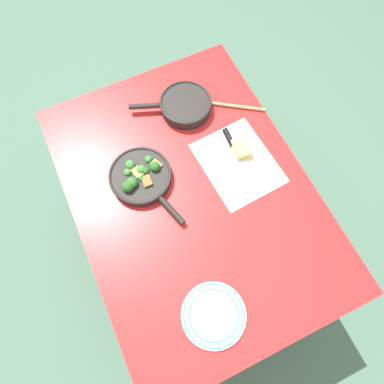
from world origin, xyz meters
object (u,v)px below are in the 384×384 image
Objects in this scene: skillet_broccoli at (141,177)px; skillet_eggs at (185,105)px; wooden_spoon at (213,103)px; grater_knife at (234,149)px; cheese_block at (241,148)px; dinner_plate_stack at (214,315)px.

skillet_broccoli is 1.10× the size of skillet_eggs.
skillet_broccoli is 0.48m from wooden_spoon.
grater_knife is 3.14× the size of cheese_block.
skillet_broccoli is at bearing -176.99° from dinner_plate_stack.
cheese_block is (0.26, 0.00, 0.01)m from wooden_spoon.
wooden_spoon is 1.42× the size of dinner_plate_stack.
grater_knife is (0.04, 0.41, -0.02)m from skillet_broccoli.
dinner_plate_stack is (0.54, -0.40, -0.01)m from cheese_block.
skillet_broccoli is at bearing 59.12° from skillet_eggs.
skillet_eggs is at bearing 19.58° from wooden_spoon.
dinner_plate_stack is (0.80, -0.40, 0.01)m from wooden_spoon.
wooden_spoon is (-0.20, 0.43, -0.02)m from skillet_broccoli.
skillet_broccoli reaches higher than cheese_block.
skillet_eggs reaches higher than dinner_plate_stack.
wooden_spoon is 3.61× the size of cheese_block.
wooden_spoon is at bearing -173.01° from skillet_eggs.
grater_knife is at bearing 145.93° from dinner_plate_stack.
dinner_plate_stack reaches higher than grater_knife.
dinner_plate_stack is (0.60, 0.03, -0.01)m from skillet_broccoli.
grater_knife is 0.03m from cheese_block.
skillet_broccoli is 1.34× the size of grater_knife.
skillet_broccoli is at bearing -92.36° from grater_knife.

